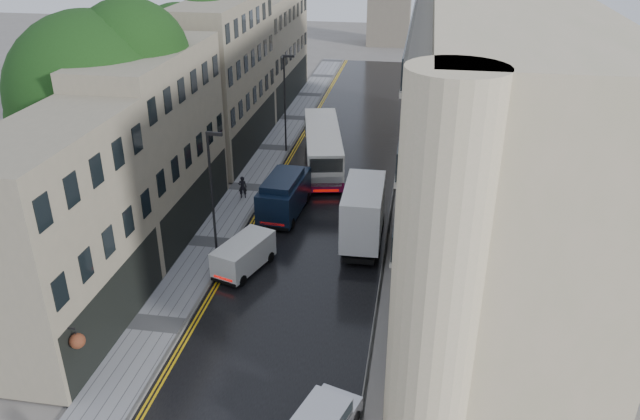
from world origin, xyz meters
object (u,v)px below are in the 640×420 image
(white_van, at_px, (217,263))
(lamp_post_far, at_px, (285,105))
(cream_bus, at_px, (309,163))
(lamp_post_near, at_px, (213,202))
(pedestrian, at_px, (243,187))
(tree_near, at_px, (98,124))
(tree_far, at_px, (184,81))
(navy_van, at_px, (260,205))
(white_lorry, at_px, (344,224))

(white_van, relative_size, lamp_post_far, 0.51)
(cream_bus, height_order, white_van, cream_bus)
(lamp_post_near, relative_size, lamp_post_far, 1.00)
(pedestrian, bearing_deg, tree_near, 27.92)
(tree_far, height_order, pedestrian, tree_far)
(navy_van, xyz_separation_m, lamp_post_far, (-1.21, 13.13, 2.60))
(navy_van, bearing_deg, white_van, -92.77)
(white_van, height_order, lamp_post_far, lamp_post_far)
(cream_bus, relative_size, pedestrian, 7.06)
(tree_near, bearing_deg, cream_bus, 40.62)
(tree_far, relative_size, navy_van, 2.23)
(white_van, bearing_deg, pedestrian, 116.68)
(white_van, relative_size, navy_van, 0.72)
(lamp_post_far, bearing_deg, white_lorry, -68.29)
(tree_near, height_order, lamp_post_near, tree_near)
(lamp_post_near, bearing_deg, cream_bus, 80.83)
(tree_near, bearing_deg, pedestrian, 40.08)
(lamp_post_near, bearing_deg, tree_far, 118.83)
(pedestrian, bearing_deg, lamp_post_near, 84.53)
(white_van, bearing_deg, tree_near, 170.06)
(white_van, distance_m, pedestrian, 10.23)
(white_van, bearing_deg, lamp_post_far, 109.89)
(tree_near, distance_m, navy_van, 10.70)
(pedestrian, bearing_deg, white_van, 85.99)
(tree_far, distance_m, white_lorry, 20.24)
(cream_bus, height_order, pedestrian, cream_bus)
(white_van, height_order, navy_van, navy_van)
(tree_near, bearing_deg, white_van, -28.48)
(white_lorry, distance_m, white_van, 7.51)
(tree_near, bearing_deg, tree_far, 88.68)
(tree_near, height_order, tree_far, tree_near)
(lamp_post_near, height_order, lamp_post_far, lamp_post_far)
(navy_van, distance_m, pedestrian, 4.28)
(cream_bus, distance_m, navy_van, 7.39)
(lamp_post_far, bearing_deg, navy_van, -86.50)
(tree_near, height_order, white_lorry, tree_near)
(cream_bus, bearing_deg, lamp_post_far, 105.04)
(navy_van, xyz_separation_m, pedestrian, (-2.19, 3.64, -0.53))
(cream_bus, bearing_deg, white_lorry, -80.26)
(tree_far, distance_m, white_van, 19.87)
(cream_bus, bearing_deg, tree_near, -151.05)
(navy_van, bearing_deg, pedestrian, 124.82)
(white_van, height_order, lamp_post_near, lamp_post_near)
(cream_bus, bearing_deg, white_van, -112.19)
(tree_far, xyz_separation_m, white_van, (7.90, -17.45, -5.30))
(cream_bus, relative_size, navy_van, 2.00)
(tree_near, bearing_deg, lamp_post_far, 62.99)
(tree_near, xyz_separation_m, white_lorry, (14.61, -0.67, -4.98))
(tree_far, distance_m, lamp_post_far, 8.05)
(tree_far, height_order, white_van, tree_far)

